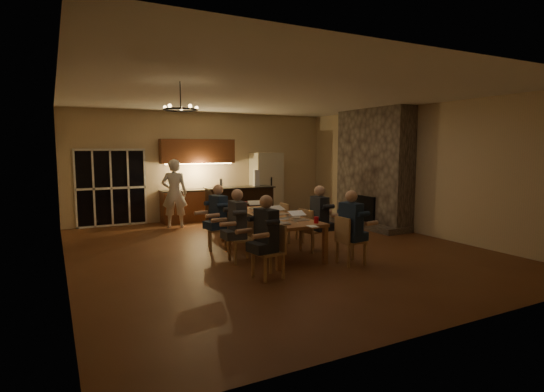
% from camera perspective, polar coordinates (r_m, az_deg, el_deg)
% --- Properties ---
extents(floor, '(9.00, 9.00, 0.00)m').
position_cam_1_polar(floor, '(9.09, 0.34, -7.14)').
color(floor, brown).
rests_on(floor, ground).
extents(back_wall, '(8.00, 0.04, 3.20)m').
position_cam_1_polar(back_wall, '(13.02, -9.02, 3.99)').
color(back_wall, '#C2AD89').
rests_on(back_wall, ground).
extents(left_wall, '(0.04, 9.00, 3.20)m').
position_cam_1_polar(left_wall, '(7.83, -26.65, 1.86)').
color(left_wall, '#C2AD89').
rests_on(left_wall, ground).
extents(right_wall, '(0.04, 9.00, 3.20)m').
position_cam_1_polar(right_wall, '(11.30, 18.70, 3.38)').
color(right_wall, '#C2AD89').
rests_on(right_wall, ground).
extents(ceiling, '(8.00, 9.00, 0.04)m').
position_cam_1_polar(ceiling, '(8.91, 0.35, 13.44)').
color(ceiling, white).
rests_on(ceiling, back_wall).
extents(french_doors, '(1.86, 0.08, 2.10)m').
position_cam_1_polar(french_doors, '(12.41, -20.80, 0.99)').
color(french_doors, black).
rests_on(french_doors, ground).
extents(fireplace, '(0.58, 2.50, 3.20)m').
position_cam_1_polar(fireplace, '(11.95, 13.48, 3.69)').
color(fireplace, '#73665A').
rests_on(fireplace, ground).
extents(kitchenette, '(2.24, 0.68, 2.40)m').
position_cam_1_polar(kitchenette, '(12.64, -9.81, 2.09)').
color(kitchenette, brown).
rests_on(kitchenette, ground).
extents(refrigerator, '(0.90, 0.68, 2.00)m').
position_cam_1_polar(refrigerator, '(13.45, -0.76, 1.58)').
color(refrigerator, beige).
rests_on(refrigerator, ground).
extents(dining_table, '(1.10, 2.84, 0.75)m').
position_cam_1_polar(dining_table, '(8.84, -0.52, -5.03)').
color(dining_table, '#A56F42').
rests_on(dining_table, ground).
extents(bar_island, '(1.92, 0.76, 1.08)m').
position_cam_1_polar(bar_island, '(11.78, -4.37, -1.37)').
color(bar_island, black).
rests_on(bar_island, ground).
extents(chair_left_near, '(0.50, 0.50, 0.89)m').
position_cam_1_polar(chair_left_near, '(7.00, -0.55, -7.50)').
color(chair_left_near, tan).
rests_on(chair_left_near, ground).
extents(chair_left_mid, '(0.47, 0.47, 0.89)m').
position_cam_1_polar(chair_left_mid, '(8.04, -4.15, -5.71)').
color(chair_left_mid, tan).
rests_on(chair_left_mid, ground).
extents(chair_left_far, '(0.54, 0.54, 0.89)m').
position_cam_1_polar(chair_left_far, '(9.04, -7.24, -4.38)').
color(chair_left_far, tan).
rests_on(chair_left_far, ground).
extents(chair_right_near, '(0.45, 0.45, 0.89)m').
position_cam_1_polar(chair_right_near, '(7.99, 10.58, -5.87)').
color(chair_right_near, tan).
rests_on(chair_right_near, ground).
extents(chair_right_mid, '(0.51, 0.51, 0.89)m').
position_cam_1_polar(chair_right_mid, '(8.87, 5.50, -4.57)').
color(chair_right_mid, tan).
rests_on(chair_right_mid, ground).
extents(chair_right_far, '(0.48, 0.48, 0.89)m').
position_cam_1_polar(chair_right_far, '(9.71, 2.82, -3.59)').
color(chair_right_far, tan).
rests_on(chair_right_far, ground).
extents(person_left_near, '(0.68, 0.68, 1.38)m').
position_cam_1_polar(person_left_near, '(6.97, -0.78, -5.51)').
color(person_left_near, '#252830').
rests_on(person_left_near, ground).
extents(person_right_near, '(0.68, 0.68, 1.38)m').
position_cam_1_polar(person_right_near, '(7.87, 10.53, -4.23)').
color(person_right_near, '#1C2D46').
rests_on(person_right_near, ground).
extents(person_left_mid, '(0.61, 0.61, 1.38)m').
position_cam_1_polar(person_left_mid, '(7.99, -4.66, -3.99)').
color(person_left_mid, '#3D4248').
rests_on(person_left_mid, ground).
extents(person_right_mid, '(0.64, 0.64, 1.38)m').
position_cam_1_polar(person_right_mid, '(8.78, 6.38, -3.07)').
color(person_right_mid, '#252830').
rests_on(person_right_mid, ground).
extents(person_left_far, '(0.70, 0.70, 1.38)m').
position_cam_1_polar(person_left_far, '(9.02, -7.22, -2.83)').
color(person_left_far, '#1C2D46').
rests_on(person_left_far, ground).
extents(standing_person, '(0.79, 0.66, 1.85)m').
position_cam_1_polar(standing_person, '(11.73, -12.99, 0.35)').
color(standing_person, white).
rests_on(standing_person, ground).
extents(chandelier, '(0.56, 0.56, 0.03)m').
position_cam_1_polar(chandelier, '(7.11, -12.18, 11.28)').
color(chandelier, black).
rests_on(chandelier, ceiling).
extents(laptop_a, '(0.33, 0.29, 0.23)m').
position_cam_1_polar(laptop_a, '(7.76, 1.18, -2.98)').
color(laptop_a, silver).
rests_on(laptop_a, dining_table).
extents(laptop_b, '(0.33, 0.29, 0.23)m').
position_cam_1_polar(laptop_b, '(8.19, 3.74, -2.50)').
color(laptop_b, silver).
rests_on(laptop_b, dining_table).
extents(laptop_c, '(0.35, 0.31, 0.23)m').
position_cam_1_polar(laptop_c, '(8.72, -1.87, -1.95)').
color(laptop_c, silver).
rests_on(laptop_c, dining_table).
extents(laptop_d, '(0.38, 0.35, 0.23)m').
position_cam_1_polar(laptop_d, '(8.90, 1.16, -1.77)').
color(laptop_d, silver).
rests_on(laptop_d, dining_table).
extents(laptop_e, '(0.40, 0.37, 0.23)m').
position_cam_1_polar(laptop_e, '(9.65, -4.68, -1.16)').
color(laptop_e, silver).
rests_on(laptop_e, dining_table).
extents(laptop_f, '(0.36, 0.33, 0.23)m').
position_cam_1_polar(laptop_f, '(9.78, -2.12, -1.04)').
color(laptop_f, silver).
rests_on(laptop_f, dining_table).
extents(mug_front, '(0.09, 0.09, 0.10)m').
position_cam_1_polar(mug_front, '(8.39, 0.55, -2.71)').
color(mug_front, white).
rests_on(mug_front, dining_table).
extents(mug_mid, '(0.08, 0.08, 0.10)m').
position_cam_1_polar(mug_mid, '(9.23, -1.65, -1.88)').
color(mug_mid, white).
rests_on(mug_mid, dining_table).
extents(mug_back, '(0.07, 0.07, 0.10)m').
position_cam_1_polar(mug_back, '(9.40, -4.75, -1.74)').
color(mug_back, white).
rests_on(mug_back, dining_table).
extents(redcup_near, '(0.09, 0.09, 0.12)m').
position_cam_1_polar(redcup_near, '(7.91, 5.97, -3.22)').
color(redcup_near, red).
rests_on(redcup_near, dining_table).
extents(redcup_mid, '(0.10, 0.10, 0.12)m').
position_cam_1_polar(redcup_mid, '(8.90, -4.08, -2.14)').
color(redcup_mid, red).
rests_on(redcup_mid, dining_table).
extents(redcup_far, '(0.09, 0.09, 0.12)m').
position_cam_1_polar(redcup_far, '(10.13, -3.58, -1.10)').
color(redcup_far, red).
rests_on(redcup_far, dining_table).
extents(can_silver, '(0.06, 0.06, 0.12)m').
position_cam_1_polar(can_silver, '(8.18, 2.04, -2.87)').
color(can_silver, '#B2B2B7').
rests_on(can_silver, dining_table).
extents(can_cola, '(0.06, 0.06, 0.12)m').
position_cam_1_polar(can_cola, '(9.93, -5.19, -1.26)').
color(can_cola, '#3F0F0C').
rests_on(can_cola, dining_table).
extents(can_right, '(0.06, 0.06, 0.12)m').
position_cam_1_polar(can_right, '(9.24, 0.37, -1.80)').
color(can_right, '#B2B2B7').
rests_on(can_right, dining_table).
extents(plate_near, '(0.24, 0.24, 0.02)m').
position_cam_1_polar(plate_near, '(8.50, 2.99, -2.87)').
color(plate_near, white).
rests_on(plate_near, dining_table).
extents(plate_left, '(0.27, 0.27, 0.02)m').
position_cam_1_polar(plate_left, '(7.93, 0.48, -3.54)').
color(plate_left, white).
rests_on(plate_left, dining_table).
extents(plate_far, '(0.24, 0.24, 0.02)m').
position_cam_1_polar(plate_far, '(9.62, -0.08, -1.78)').
color(plate_far, white).
rests_on(plate_far, dining_table).
extents(notepad, '(0.16, 0.22, 0.01)m').
position_cam_1_polar(notepad, '(7.55, 5.47, -4.09)').
color(notepad, white).
rests_on(notepad, dining_table).
extents(bar_bottle, '(0.07, 0.07, 0.24)m').
position_cam_1_polar(bar_bottle, '(11.49, -6.87, 1.72)').
color(bar_bottle, '#99999E').
rests_on(bar_bottle, bar_island).
extents(bar_blender, '(0.16, 0.16, 0.45)m').
position_cam_1_polar(bar_blender, '(11.96, -2.12, 2.45)').
color(bar_blender, silver).
rests_on(bar_blender, bar_island).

